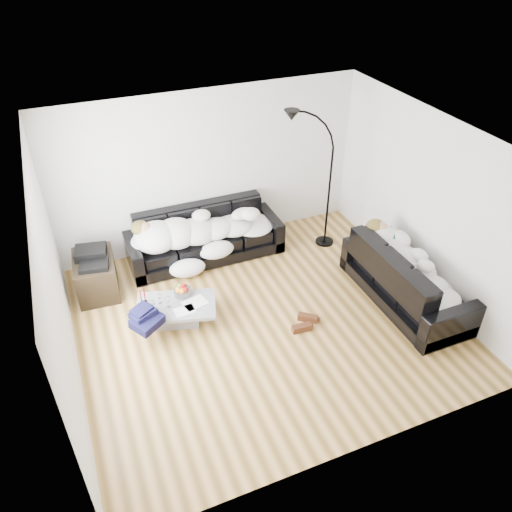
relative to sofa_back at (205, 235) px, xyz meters
name	(u,v)px	position (x,y,z in m)	size (l,w,h in m)	color
ground	(264,320)	(0.27, -1.80, -0.41)	(5.00, 5.00, 0.00)	brown
wall_back	(209,170)	(0.27, 0.45, 0.89)	(5.00, 0.02, 2.60)	silver
wall_left	(56,291)	(-2.23, -1.80, 0.89)	(0.02, 4.50, 2.60)	silver
wall_right	(428,205)	(2.77, -1.80, 0.89)	(0.02, 4.50, 2.60)	silver
ceiling	(266,145)	(0.27, -1.80, 2.19)	(5.00, 5.00, 0.00)	white
sofa_back	(205,235)	(0.00, 0.00, 0.00)	(2.48, 0.86, 0.81)	black
sofa_right	(407,276)	(2.33, -2.17, 0.02)	(2.11, 0.90, 0.85)	black
sleeper_back	(205,225)	(0.00, -0.05, 0.22)	(2.10, 0.73, 0.42)	white
sleeper_right	(410,264)	(2.33, -2.17, 0.23)	(1.81, 0.76, 0.44)	white
teal_cushion	(380,237)	(2.27, -1.52, 0.31)	(0.36, 0.30, 0.20)	#0B4D3E
coffee_table	(177,313)	(-0.86, -1.37, -0.25)	(1.07, 0.63, 0.31)	#939699
fruit_bowl	(182,290)	(-0.71, -1.19, -0.02)	(0.24, 0.24, 0.15)	white
wine_glass_a	(160,299)	(-1.05, -1.26, -0.01)	(0.07, 0.07, 0.16)	white
wine_glass_b	(153,305)	(-1.16, -1.37, -0.01)	(0.07, 0.07, 0.16)	white
wine_glass_c	(168,302)	(-0.96, -1.39, 0.00)	(0.08, 0.08, 0.19)	white
candle_left	(141,298)	(-1.28, -1.19, 0.02)	(0.04, 0.04, 0.22)	maroon
candle_right	(145,295)	(-1.22, -1.16, 0.02)	(0.04, 0.04, 0.23)	maroon
newspaper_a	(195,303)	(-0.61, -1.44, -0.09)	(0.32, 0.24, 0.01)	silver
newspaper_b	(185,310)	(-0.78, -1.54, -0.09)	(0.27, 0.19, 0.01)	silver
navy_jacket	(146,312)	(-1.29, -1.58, 0.09)	(0.40, 0.34, 0.20)	black
shoes	(305,323)	(0.74, -2.12, -0.35)	(0.46, 0.34, 0.10)	#472311
av_cabinet	(96,275)	(-1.77, -0.26, -0.12)	(0.57, 0.83, 0.57)	black
stereo	(92,256)	(-1.77, -0.26, 0.23)	(0.44, 0.34, 0.13)	black
floor_lamp	(329,187)	(2.00, -0.39, 0.66)	(0.77, 0.31, 2.13)	black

